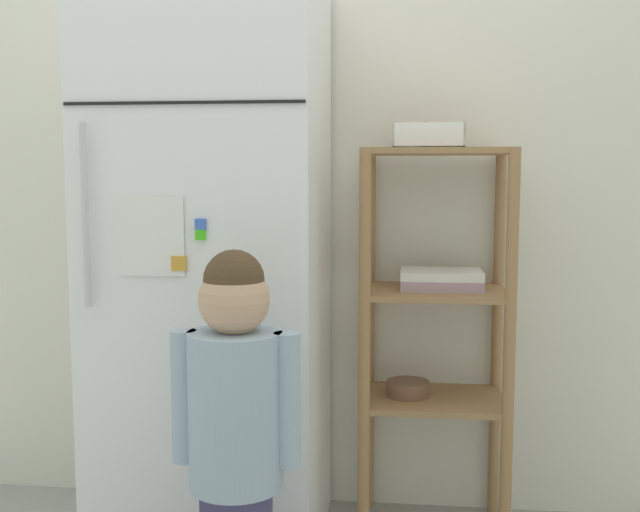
{
  "coord_description": "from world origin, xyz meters",
  "views": [
    {
      "loc": [
        0.4,
        -2.23,
        1.15
      ],
      "look_at": [
        0.15,
        0.02,
        0.9
      ],
      "focal_mm": 42.79,
      "sensor_mm": 36.0,
      "label": 1
    }
  ],
  "objects_px": {
    "refrigerator": "(214,267)",
    "pantry_shelf_unit": "(434,310)",
    "child_standing": "(236,408)",
    "fruit_bin": "(428,137)"
  },
  "relations": [
    {
      "from": "refrigerator",
      "to": "child_standing",
      "type": "relative_size",
      "value": 1.78
    },
    {
      "from": "refrigerator",
      "to": "pantry_shelf_unit",
      "type": "height_order",
      "value": "refrigerator"
    },
    {
      "from": "refrigerator",
      "to": "pantry_shelf_unit",
      "type": "relative_size",
      "value": 1.41
    },
    {
      "from": "refrigerator",
      "to": "fruit_bin",
      "type": "xyz_separation_m",
      "value": [
        0.64,
        0.15,
        0.39
      ]
    },
    {
      "from": "child_standing",
      "to": "refrigerator",
      "type": "bearing_deg",
      "value": 109.33
    },
    {
      "from": "child_standing",
      "to": "fruit_bin",
      "type": "relative_size",
      "value": 4.51
    },
    {
      "from": "refrigerator",
      "to": "child_standing",
      "type": "bearing_deg",
      "value": -70.67
    },
    {
      "from": "refrigerator",
      "to": "fruit_bin",
      "type": "bearing_deg",
      "value": 12.92
    },
    {
      "from": "child_standing",
      "to": "fruit_bin",
      "type": "distance_m",
      "value": 1.05
    },
    {
      "from": "fruit_bin",
      "to": "child_standing",
      "type": "bearing_deg",
      "value": -125.18
    }
  ]
}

